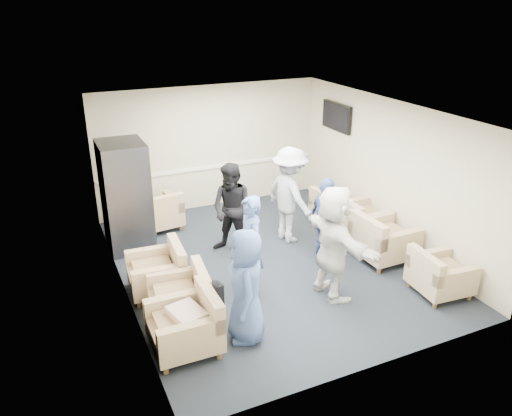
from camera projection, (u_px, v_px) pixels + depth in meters
name	position (u px, v px, depth m)	size (l,w,h in m)	color
floor	(269.00, 263.00, 8.90)	(6.00, 6.00, 0.00)	black
ceiling	(270.00, 112.00, 7.85)	(6.00, 6.00, 0.00)	silver
back_wall	(210.00, 147.00, 10.89)	(5.00, 0.02, 2.70)	beige
front_wall	(380.00, 276.00, 5.86)	(5.00, 0.02, 2.70)	beige
left_wall	(118.00, 217.00, 7.43)	(0.02, 6.00, 2.70)	beige
right_wall	(390.00, 173.00, 9.32)	(0.02, 6.00, 2.70)	beige
chair_rail	(211.00, 167.00, 11.05)	(4.98, 0.04, 0.06)	white
tv	(336.00, 117.00, 10.54)	(0.10, 1.00, 0.58)	black
armchair_left_near	(188.00, 326.00, 6.60)	(0.89, 0.89, 0.70)	tan
armchair_left_mid	(183.00, 298.00, 7.27)	(0.91, 0.91, 0.66)	tan
armchair_left_far	(160.00, 273.00, 7.92)	(0.90, 0.90, 0.68)	tan
armchair_right_near	(438.00, 276.00, 7.86)	(0.87, 0.87, 0.64)	tan
armchair_right_midnear	(381.00, 241.00, 8.87)	(0.96, 0.96, 0.75)	tan
armchair_right_midfar	(359.00, 222.00, 9.62)	(0.97, 0.97, 0.75)	tan
armchair_right_far	(334.00, 211.00, 10.23)	(0.89, 0.89, 0.67)	tan
armchair_corner	(159.00, 213.00, 10.08)	(0.96, 0.96, 0.69)	tan
vending_machine	(126.00, 196.00, 9.16)	(0.82, 0.96, 2.02)	#494A51
backpack	(214.00, 293.00, 7.55)	(0.29, 0.23, 0.45)	black
pillow	(187.00, 315.00, 6.53)	(0.50, 0.38, 0.14)	silver
person_front_left	(246.00, 286.00, 6.64)	(0.80, 0.52, 1.63)	#4562A6
person_mid_left	(250.00, 246.00, 7.71)	(0.60, 0.39, 1.64)	#4562A6
person_back_left	(233.00, 210.00, 8.95)	(0.83, 0.65, 1.71)	black
person_back_right	(290.00, 195.00, 9.41)	(1.20, 0.69, 1.86)	white
person_mid_right	(325.00, 221.00, 8.69)	(0.92, 0.38, 1.56)	#4562A6
person_front_right	(334.00, 243.00, 7.60)	(1.71, 0.54, 1.84)	silver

